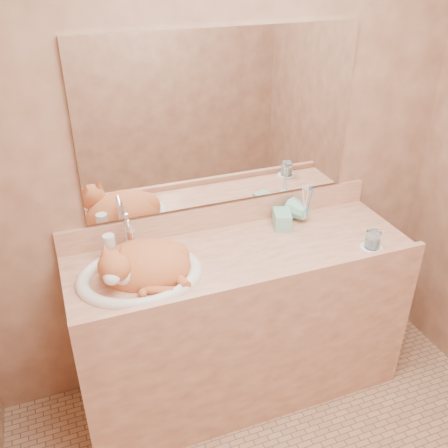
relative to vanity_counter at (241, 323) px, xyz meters
name	(u,v)px	position (x,y,z in m)	size (l,w,h in m)	color
wall_back	(221,150)	(0.00, 0.28, 0.82)	(2.40, 0.02, 2.50)	brown
vanity_counter	(241,323)	(0.00, 0.00, 0.00)	(1.60, 0.55, 0.85)	#A26248
mirror	(222,121)	(0.00, 0.26, 0.97)	(1.30, 0.02, 0.80)	white
sink_basin	(139,261)	(-0.48, -0.02, 0.51)	(0.53, 0.44, 0.16)	white
faucet	(129,235)	(-0.48, 0.18, 0.52)	(0.05, 0.13, 0.18)	white
cat	(142,264)	(-0.47, -0.02, 0.49)	(0.39, 0.32, 0.21)	#B9562A
soap_dispenser	(284,216)	(0.26, 0.10, 0.52)	(0.08, 0.08, 0.18)	#7FCCB2
toothbrush_cup	(306,215)	(0.40, 0.13, 0.48)	(0.11, 0.11, 0.10)	#7FCCB2
toothbrushes	(307,201)	(0.40, 0.13, 0.55)	(0.04, 0.04, 0.21)	silver
saucer	(371,248)	(0.57, -0.18, 0.43)	(0.11, 0.11, 0.01)	white
water_glass	(373,240)	(0.57, -0.18, 0.48)	(0.07, 0.07, 0.08)	white
lotion_bottle	(110,248)	(-0.57, 0.15, 0.49)	(0.05, 0.05, 0.13)	silver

